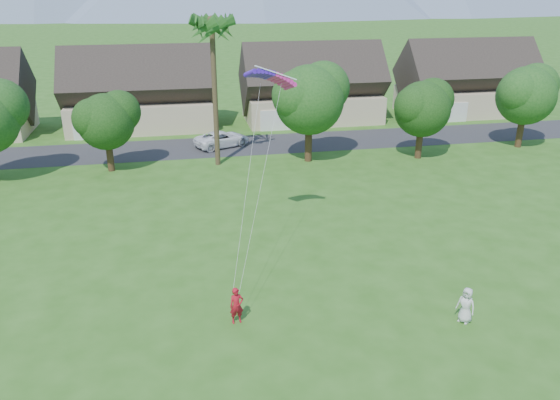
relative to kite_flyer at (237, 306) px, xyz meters
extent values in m
plane|color=#2D6019|center=(3.11, -4.50, -0.91)|extent=(500.00, 500.00, 0.00)
cube|color=#2D2D30|center=(3.11, 29.50, -0.90)|extent=(90.00, 7.00, 0.01)
imported|color=#AB1320|center=(0.00, 0.00, 0.00)|extent=(0.72, 0.52, 1.81)
imported|color=silver|center=(10.53, -1.96, -0.01)|extent=(0.98, 1.04, 1.79)
imported|color=white|center=(2.02, 29.50, -0.15)|extent=(5.97, 4.49, 1.51)
cube|color=beige|center=(-5.89, 38.50, 0.59)|extent=(15.00, 8.00, 3.00)
cube|color=#382D28|center=(-5.89, 38.50, 3.88)|extent=(15.75, 8.15, 8.15)
cube|color=silver|center=(-10.09, 34.44, 0.19)|extent=(4.80, 0.12, 2.20)
cube|color=beige|center=(13.11, 38.50, 0.59)|extent=(15.00, 8.00, 3.00)
cube|color=#382D28|center=(13.11, 38.50, 3.88)|extent=(15.75, 8.15, 8.15)
cube|color=silver|center=(8.91, 34.44, 0.19)|extent=(4.80, 0.12, 2.20)
cube|color=beige|center=(32.11, 38.50, 0.59)|extent=(15.00, 8.00, 3.00)
cube|color=#382D28|center=(32.11, 38.50, 3.88)|extent=(15.75, 8.15, 8.15)
cube|color=silver|center=(27.91, 34.44, 0.19)|extent=(4.80, 0.12, 2.20)
cylinder|color=#47301C|center=(-7.89, 24.00, 0.18)|extent=(0.56, 0.56, 2.18)
sphere|color=#214916|center=(-7.89, 24.00, 3.31)|extent=(4.62, 4.62, 4.62)
cylinder|color=#47301C|center=(9.11, 23.50, 0.50)|extent=(0.62, 0.62, 2.82)
sphere|color=#214916|center=(9.11, 23.50, 4.55)|extent=(5.98, 5.98, 5.98)
cylinder|color=#47301C|center=(19.11, 22.50, 0.25)|extent=(0.58, 0.58, 2.30)
sphere|color=#214916|center=(19.11, 22.50, 3.56)|extent=(4.90, 4.90, 4.90)
cylinder|color=#47301C|center=(30.11, 24.00, 0.37)|extent=(0.60, 0.60, 2.56)
sphere|color=#214916|center=(30.11, 24.00, 4.05)|extent=(5.44, 5.44, 5.44)
cylinder|color=#4C3D26|center=(1.11, 24.00, 5.09)|extent=(0.44, 0.44, 12.00)
sphere|color=#286021|center=(1.11, 24.00, 11.39)|extent=(3.00, 3.00, 3.00)
cube|color=#4318B9|center=(2.49, 8.58, 9.14)|extent=(1.65, 1.36, 0.50)
cube|color=#DA2888|center=(3.91, 8.58, 9.14)|extent=(1.65, 1.36, 0.50)
camera|label=1|loc=(-2.09, -21.70, 14.06)|focal=35.00mm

